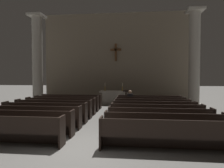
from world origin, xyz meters
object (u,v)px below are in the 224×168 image
(pew_left_row_3, at_px, (34,116))
(candlestick_left, at_px, (105,88))
(pew_right_row_3, at_px, (160,119))
(pew_right_row_5, at_px, (154,110))
(column_left_second, at_px, (37,61))
(altar, at_px, (114,97))
(pew_left_row_5, at_px, (53,109))
(column_right_second, at_px, (194,59))
(lectern, at_px, (126,98))
(pew_right_row_7, at_px, (151,104))
(pew_left_row_4, at_px, (45,112))
(pew_left_row_8, at_px, (72,101))
(candlestick_right, at_px, (122,88))
(pew_right_row_8, at_px, (149,102))
(pew_right_row_2, at_px, (164,126))
(pew_right_row_6, at_px, (152,107))
(pew_left_row_7, at_px, (67,103))
(pew_left_row_2, at_px, (19,122))
(pew_left_row_6, at_px, (61,106))
(pew_right_row_4, at_px, (157,114))
(pew_right_row_1, at_px, (169,135))
(lone_worshipper, at_px, (130,101))
(pew_left_row_1, at_px, (1,130))

(pew_left_row_3, bearing_deg, candlestick_left, 76.53)
(pew_right_row_3, distance_m, candlestick_left, 8.58)
(pew_right_row_5, relative_size, column_left_second, 0.58)
(altar, bearing_deg, pew_left_row_5, -113.94)
(column_right_second, height_order, lectern, column_right_second)
(pew_right_row_7, height_order, column_left_second, column_left_second)
(pew_left_row_4, relative_size, column_left_second, 0.58)
(pew_left_row_8, distance_m, column_right_second, 9.20)
(pew_left_row_4, distance_m, pew_right_row_7, 6.03)
(pew_left_row_8, height_order, candlestick_right, candlestick_right)
(pew_left_row_8, relative_size, pew_right_row_8, 1.00)
(pew_right_row_2, xyz_separation_m, pew_right_row_5, (0.00, 3.09, 0.00))
(pew_left_row_3, xyz_separation_m, pew_left_row_8, (0.00, 5.15, 0.00))
(pew_right_row_8, distance_m, candlestick_right, 3.41)
(pew_right_row_5, distance_m, pew_right_row_6, 1.03)
(pew_left_row_7, xyz_separation_m, altar, (2.59, 3.77, 0.06))
(candlestick_left, bearing_deg, pew_left_row_2, -101.96)
(pew_left_row_7, bearing_deg, pew_right_row_3, -38.49)
(column_right_second, xyz_separation_m, altar, (-5.93, 0.85, -2.86))
(pew_left_row_6, distance_m, pew_right_row_7, 5.28)
(pew_right_row_3, xyz_separation_m, lectern, (-1.55, 6.69, 0.07))
(altar, bearing_deg, pew_left_row_6, -118.33)
(pew_right_row_2, height_order, pew_right_row_4, same)
(pew_right_row_7, bearing_deg, pew_left_row_6, -168.76)
(pew_right_row_2, relative_size, pew_right_row_6, 1.00)
(pew_right_row_1, relative_size, altar, 1.83)
(pew_right_row_2, distance_m, candlestick_left, 9.54)
(altar, height_order, candlestick_left, candlestick_left)
(pew_left_row_8, xyz_separation_m, pew_right_row_6, (5.18, -2.06, 0.00))
(pew_right_row_8, xyz_separation_m, candlestick_left, (-3.29, 2.74, 0.73))
(pew_left_row_6, bearing_deg, lectern, 44.82)
(pew_right_row_3, relative_size, altar, 1.83)
(pew_right_row_1, xyz_separation_m, pew_right_row_5, (0.00, 4.12, 0.00))
(pew_right_row_7, relative_size, pew_right_row_8, 1.00)
(pew_right_row_1, bearing_deg, pew_right_row_7, 90.00)
(pew_left_row_8, xyz_separation_m, column_right_second, (8.52, 1.90, 2.92))
(pew_left_row_4, height_order, lone_worshipper, lone_worshipper)
(pew_left_row_8, bearing_deg, pew_left_row_5, -90.00)
(pew_left_row_1, bearing_deg, lone_worshipper, 57.51)
(pew_left_row_8, height_order, pew_right_row_3, same)
(pew_right_row_4, bearing_deg, pew_left_row_3, -168.76)
(pew_right_row_1, distance_m, pew_right_row_2, 1.03)
(pew_left_row_5, relative_size, lectern, 3.49)
(pew_right_row_3, distance_m, pew_right_row_4, 1.03)
(pew_left_row_8, xyz_separation_m, pew_right_row_7, (5.18, -1.03, 0.00))
(pew_left_row_4, bearing_deg, altar, 69.32)
(pew_left_row_3, xyz_separation_m, pew_left_row_4, (0.00, 1.03, 0.00))
(pew_right_row_5, distance_m, candlestick_right, 6.18)
(pew_left_row_7, xyz_separation_m, candlestick_left, (1.89, 3.77, 0.73))
(pew_left_row_1, relative_size, lectern, 3.49)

